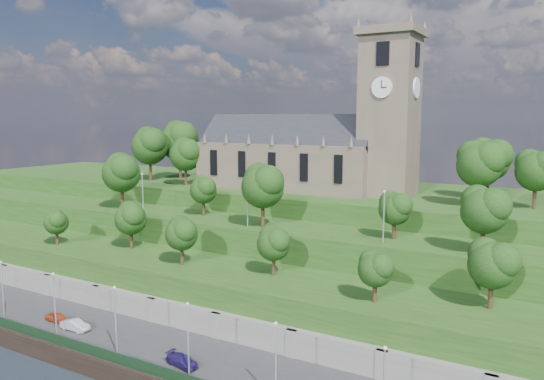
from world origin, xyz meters
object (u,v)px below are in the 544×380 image
Objects in this scene: church at (314,147)px; car_left at (57,317)px; car_middle at (75,325)px; car_right at (182,361)px.

church is 48.16m from car_left.
car_middle is 0.99× the size of car_right.
car_left is at bearing 96.21° from car_right.
car_middle is (-11.80, -41.56, -19.88)m from church.
church reaches higher than car_middle.
car_middle is at bearing -100.87° from car_left.
church reaches higher than car_left.
car_right is at bearing -82.72° from church.
church is 47.56m from car_middle.
car_middle is 17.22m from car_right.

